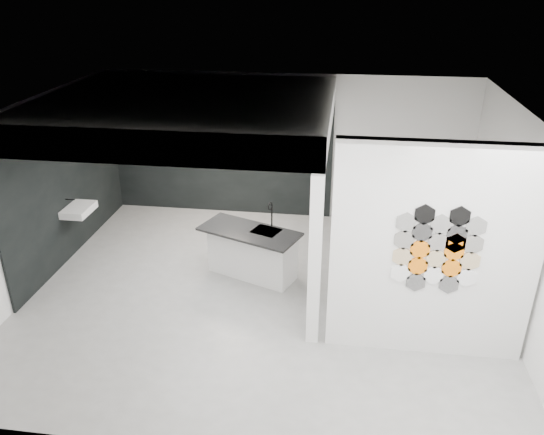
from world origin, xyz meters
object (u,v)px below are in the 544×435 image
Objects in this scene: stockpot at (182,145)px; kettle at (275,148)px; utensil_cup at (192,147)px; glass_vase at (293,150)px; bottle_dark at (213,146)px; wall_basin at (79,210)px; glass_bowl at (293,151)px; kitchen_island at (252,251)px; partition_panel at (433,254)px.

stockpot is 1.82m from kettle.
kettle is at bearing 0.00° from utensil_cup.
bottle_dark reaches higher than glass_vase.
wall_basin is 4.89× the size of glass_bowl.
stockpot is 0.97× the size of kettle.
stockpot is (-1.77, 2.34, 0.98)m from kitchen_island.
wall_basin is 3.62× the size of bottle_dark.
partition_panel reaches higher than wall_basin.
glass_bowl is at bearing 2.86° from kettle.
glass_bowl is 1.16× the size of utensil_cup.
glass_vase reaches higher than wall_basin.
kitchen_island is at bearing -99.77° from glass_bowl.
wall_basin is 2.46m from stockpot.
kitchen_island is (-2.48, 1.53, -0.97)m from partition_panel.
glass_vase reaches higher than kitchen_island.
kettle is 1.65× the size of glass_bowl.
stockpot is 1.62× the size of glass_vase.
glass_vase is at bearing 31.35° from wall_basin.
utensil_cup is at bearing -177.14° from kettle.
glass_bowl reaches higher than kitchen_island.
stockpot is (-4.25, 3.87, 0.00)m from partition_panel.
partition_panel is 26.39× the size of utensil_cup.
utensil_cup is at bearing 55.75° from wall_basin.
kitchen_island is 16.09× the size of utensil_cup.
glass_bowl is at bearing 0.00° from utensil_cup.
wall_basin is at bearing -163.68° from kitchen_island.
glass_vase reaches higher than glass_bowl.
partition_panel reaches higher than kitchen_island.
kettle is 1.63m from utensil_cup.
glass_vase is at bearing 101.72° from kitchen_island.
stockpot reaches higher than glass_vase.
partition_panel reaches higher than kettle.
stockpot is 2.18m from glass_bowl.
kitchen_island is 10.30× the size of bottle_dark.
stockpot is 0.62m from bottle_dark.
bottle_dark is at bearing 48.33° from wall_basin.
bottle_dark is 0.43m from utensil_cup.
wall_basin is 0.35× the size of kitchen_island.
kitchen_island is 2.56m from glass_vase.
partition_panel is 13.79× the size of kettle.
kettle is (-2.43, 3.87, 0.01)m from partition_panel.
partition_panel reaches higher than glass_bowl.
glass_bowl is 1.98m from utensil_cup.
partition_panel is 16.89× the size of bottle_dark.
wall_basin is 3.71m from kettle.
partition_panel is 22.81× the size of glass_bowl.
glass_vase is at bearing 2.86° from kettle.
kitchen_island is 2.53m from kettle.
wall_basin is 2.55m from utensil_cup.
wall_basin is 4.92× the size of glass_vase.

